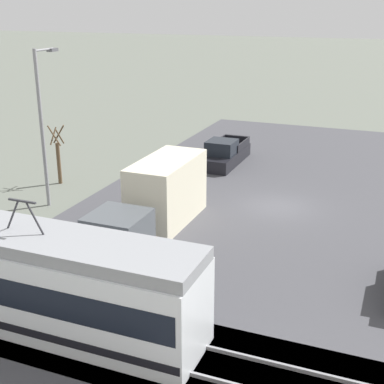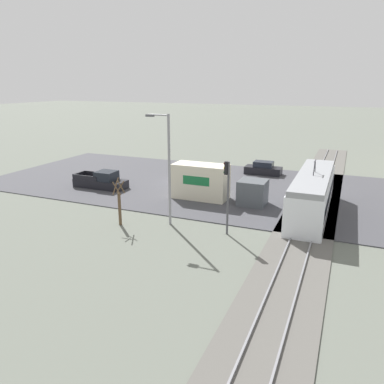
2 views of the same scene
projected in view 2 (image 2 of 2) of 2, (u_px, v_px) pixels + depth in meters
name	position (u px, v px, depth m)	size (l,w,h in m)	color
ground_plane	(182.00, 183.00, 42.61)	(320.00, 320.00, 0.00)	#60665B
road_surface	(182.00, 182.00, 42.60)	(21.59, 43.27, 0.08)	#424247
rail_bed	(316.00, 197.00, 37.13)	(58.95, 4.40, 0.22)	#5B5954
light_rail_tram	(312.00, 194.00, 31.80)	(12.74, 2.84, 4.66)	white
box_truck	(213.00, 184.00, 35.75)	(2.44, 9.04, 3.36)	#4C5156
pickup_truck	(101.00, 181.00, 40.13)	(2.09, 5.84, 1.85)	black
sedan_car_0	(263.00, 169.00, 46.06)	(1.88, 4.42, 1.59)	black
traffic_light_pole	(227.00, 188.00, 27.11)	(0.28, 0.47, 5.53)	#47474C
street_tree	(119.00, 204.00, 29.41)	(0.92, 0.76, 3.81)	brown
street_lamp_near_crossing	(167.00, 163.00, 28.75)	(0.36, 1.95, 8.72)	gray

